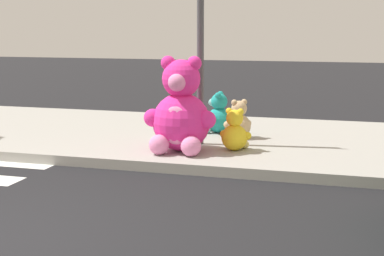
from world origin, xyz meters
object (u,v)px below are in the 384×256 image
object	(u,v)px
sign_pole	(200,37)
plush_yellow	(235,133)
plush_pink_large	(181,114)
plush_teal	(218,116)
plush_white	(176,123)
plush_tan	(238,122)

from	to	relation	value
sign_pole	plush_yellow	xyz separation A→B (m)	(0.63, -0.30, -1.44)
sign_pole	plush_pink_large	xyz separation A→B (m)	(-0.14, -0.59, -1.12)
sign_pole	plush_yellow	world-z (taller)	sign_pole
sign_pole	plush_teal	distance (m)	1.75
sign_pole	plush_pink_large	size ratio (longest dim) A/B	2.23
plush_yellow	plush_white	bearing A→B (deg)	146.13
plush_yellow	plush_white	world-z (taller)	plush_yellow
plush_yellow	plush_white	size ratio (longest dim) A/B	1.14
plush_pink_large	plush_tan	bearing A→B (deg)	63.50
plush_tan	plush_white	xyz separation A→B (m)	(-1.05, -0.17, -0.04)
plush_pink_large	plush_yellow	bearing A→B (deg)	20.73
sign_pole	plush_yellow	size ratio (longest dim) A/B	4.92
plush_tan	plush_teal	distance (m)	0.59
sign_pole	plush_teal	size ratio (longest dim) A/B	4.37
plush_pink_large	plush_teal	world-z (taller)	plush_pink_large
plush_pink_large	plush_teal	bearing A→B (deg)	83.65
plush_white	plush_tan	bearing A→B (deg)	9.47
plush_pink_large	plush_tan	size ratio (longest dim) A/B	2.17
plush_pink_large	plush_white	bearing A→B (deg)	110.82
sign_pole	plush_yellow	distance (m)	1.60
plush_pink_large	plush_yellow	xyz separation A→B (m)	(0.77, 0.29, -0.31)
plush_teal	plush_white	size ratio (longest dim) A/B	1.29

